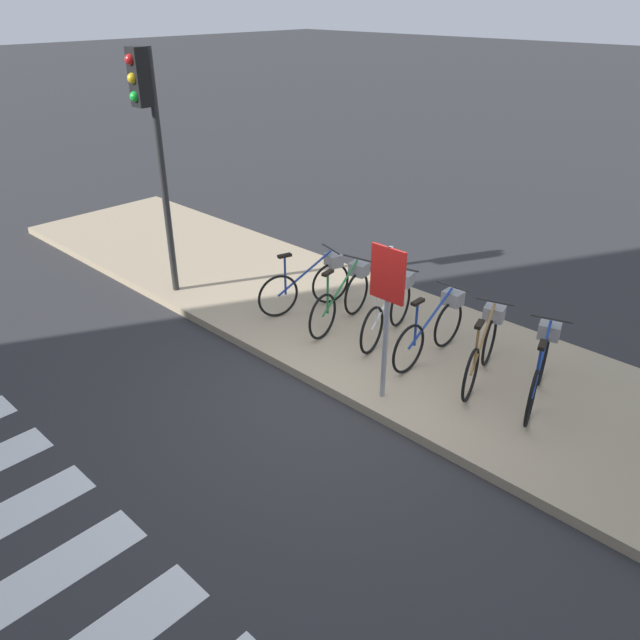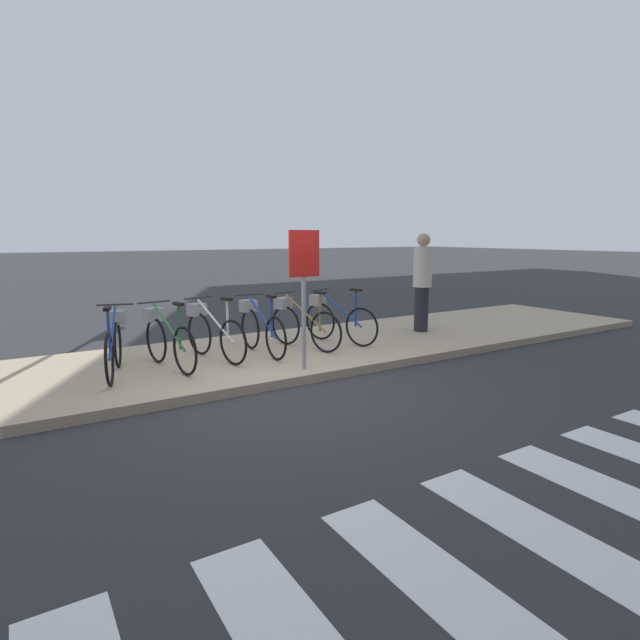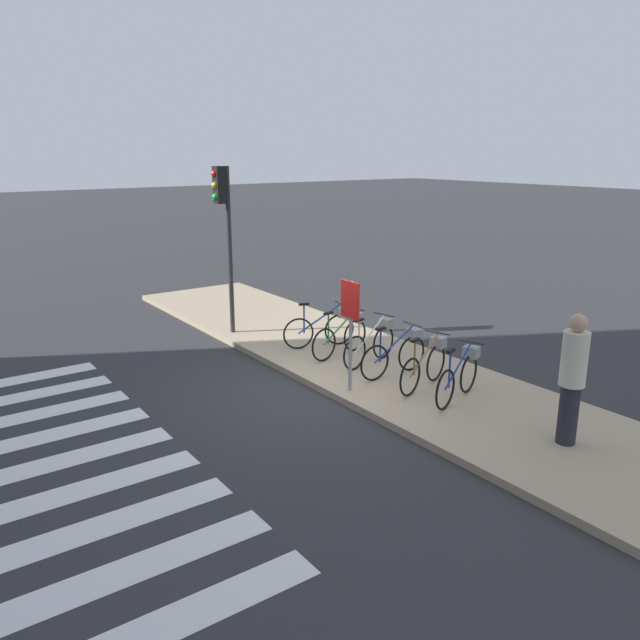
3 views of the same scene
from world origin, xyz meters
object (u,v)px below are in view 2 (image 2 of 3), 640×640
parked_bicycle_3 (259,326)px  sign_post (304,275)px  parked_bicycle_4 (300,322)px  parked_bicycle_2 (212,330)px  parked_bicycle_0 (114,342)px  parked_bicycle_1 (166,337)px  pedestrian (422,280)px  parked_bicycle_5 (336,318)px

parked_bicycle_3 → sign_post: sign_post is taller
parked_bicycle_4 → parked_bicycle_2: bearing=177.9°
parked_bicycle_0 → parked_bicycle_4: bearing=1.9°
parked_bicycle_0 → parked_bicycle_2: (1.35, 0.15, 0.00)m
parked_bicycle_2 → parked_bicycle_4: same height
parked_bicycle_1 → parked_bicycle_3: bearing=4.4°
parked_bicycle_0 → parked_bicycle_3: 2.09m
parked_bicycle_2 → parked_bicycle_0: bearing=-173.9°
parked_bicycle_0 → parked_bicycle_3: size_ratio=0.97×
parked_bicycle_0 → pedestrian: (5.41, 0.13, 0.54)m
pedestrian → parked_bicycle_3: bearing=-179.4°
parked_bicycle_2 → parked_bicycle_1: bearing=-167.3°
parked_bicycle_1 → parked_bicycle_0: bearing=179.1°
parked_bicycle_1 → parked_bicycle_2: size_ratio=1.01×
parked_bicycle_1 → parked_bicycle_5: size_ratio=1.03×
parked_bicycle_4 → parked_bicycle_0: bearing=-178.1°
parked_bicycle_5 → pedestrian: bearing=-0.2°
parked_bicycle_3 → parked_bicycle_5: same height
parked_bicycle_1 → parked_bicycle_4: 2.14m
pedestrian → sign_post: bearing=-159.5°
parked_bicycle_0 → parked_bicycle_2: 1.36m
parked_bicycle_4 → sign_post: (-0.60, -1.16, 0.84)m
parked_bicycle_1 → parked_bicycle_4: (2.14, 0.10, 0.00)m
parked_bicycle_3 → sign_post: 1.44m
parked_bicycle_2 → pedestrian: bearing=-0.2°
parked_bicycle_2 → pedestrian: size_ratio=0.82×
parked_bicycle_1 → parked_bicycle_5: 2.84m
pedestrian → sign_post: (-3.21, -1.20, 0.30)m
parked_bicycle_2 → parked_bicycle_5: bearing=-0.2°
parked_bicycle_4 → sign_post: sign_post is taller
parked_bicycle_3 → sign_post: bearing=-84.5°
parked_bicycle_0 → parked_bicycle_5: (3.49, 0.14, 0.00)m
parked_bicycle_5 → sign_post: 1.96m
sign_post → parked_bicycle_2: bearing=125.0°
parked_bicycle_0 → parked_bicycle_3: (2.08, 0.10, 0.00)m
parked_bicycle_0 → pedestrian: pedestrian is taller
parked_bicycle_5 → pedestrian: 1.99m
parked_bicycle_5 → sign_post: bearing=-137.1°
parked_bicycle_2 → sign_post: (0.85, -1.21, 0.84)m
parked_bicycle_1 → parked_bicycle_5: (2.84, 0.15, 0.00)m
parked_bicycle_4 → pedestrian: pedestrian is taller
parked_bicycle_1 → parked_bicycle_2: bearing=12.7°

